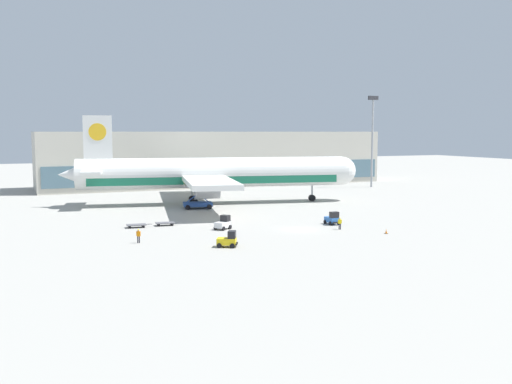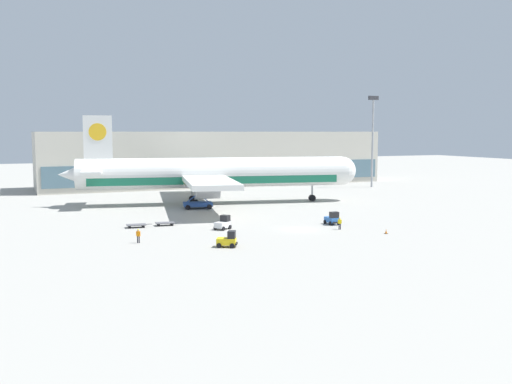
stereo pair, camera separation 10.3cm
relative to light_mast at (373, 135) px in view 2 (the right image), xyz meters
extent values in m
plane|color=#9E9B93|center=(-46.54, -48.85, -13.29)|extent=(400.00, 400.00, 0.00)
cube|color=#BCB7A8|center=(-33.97, 22.11, -6.29)|extent=(90.00, 18.00, 14.00)
cube|color=slate|center=(-33.97, 13.01, -9.44)|extent=(88.20, 0.20, 4.90)
cylinder|color=#9EA0A5|center=(0.00, 0.00, -2.33)|extent=(0.50, 0.50, 21.91)
cube|color=#333338|center=(0.00, 0.00, 9.12)|extent=(2.80, 0.50, 1.00)
cylinder|color=white|center=(-47.71, -15.88, -7.19)|extent=(52.07, 16.46, 5.80)
cube|color=#196B4C|center=(-47.71, -15.88, -8.49)|extent=(47.98, 15.49, 1.45)
sphere|color=white|center=(-22.28, -21.27, -7.19)|extent=(5.68, 5.68, 5.68)
cone|color=white|center=(-73.15, -10.48, -7.19)|extent=(7.38, 6.71, 5.51)
cube|color=white|center=(-69.08, -11.34, -0.29)|extent=(5.18, 1.51, 8.00)
cylinder|color=yellow|center=(-69.08, -11.34, 0.67)|extent=(3.24, 1.20, 3.20)
cube|color=white|center=(-70.10, -11.13, -6.61)|extent=(6.22, 13.46, 0.50)
cube|color=white|center=(-50.26, -15.34, -7.91)|extent=(17.79, 48.62, 0.90)
cylinder|color=#9EA0A5|center=(-52.35, -25.20, -9.71)|extent=(4.69, 3.61, 2.80)
cylinder|color=#9EA0A5|center=(-48.17, -5.48, -9.71)|extent=(4.69, 3.61, 2.80)
cylinder|color=#9EA0A5|center=(-28.38, -19.97, -10.64)|extent=(0.36, 0.36, 4.00)
cylinder|color=black|center=(-28.38, -19.97, -12.64)|extent=(1.46, 1.15, 1.30)
cylinder|color=#9EA0A5|center=(-52.45, -18.14, -10.64)|extent=(0.36, 0.36, 4.00)
cylinder|color=black|center=(-52.45, -18.14, -12.64)|extent=(1.46, 1.15, 1.30)
cylinder|color=#9EA0A5|center=(-51.12, -11.88, -10.64)|extent=(0.36, 0.36, 4.00)
cylinder|color=black|center=(-51.12, -11.88, -12.64)|extent=(1.46, 1.15, 1.30)
cube|color=#284C99|center=(-53.04, -21.47, -12.49)|extent=(5.71, 4.01, 0.70)
cube|color=#B2B2B7|center=(-53.04, -21.47, -9.02)|extent=(5.42, 3.81, 0.30)
cube|color=yellow|center=(-53.04, -21.47, -8.47)|extent=(5.42, 3.81, 0.08)
cube|color=#284C99|center=(-53.04, -21.47, -10.58)|extent=(4.20, 1.04, 3.25)
cube|color=#284C99|center=(-53.04, -21.47, -10.58)|extent=(4.20, 1.04, 3.25)
cylinder|color=black|center=(-50.83, -20.40, -12.84)|extent=(0.96, 0.54, 0.90)
cylinder|color=black|center=(-51.45, -23.34, -12.84)|extent=(0.96, 0.54, 0.90)
cylinder|color=black|center=(-54.64, -19.59, -12.84)|extent=(0.96, 0.54, 0.90)
cylinder|color=black|center=(-55.26, -22.53, -12.84)|extent=(0.96, 0.54, 0.90)
cube|color=yellow|center=(-60.55, -56.35, -12.59)|extent=(2.69, 2.34, 0.80)
cube|color=black|center=(-59.98, -56.66, -11.74)|extent=(1.39, 1.52, 0.90)
cube|color=black|center=(-59.47, -56.94, -12.87)|extent=(0.75, 1.18, 0.24)
cylinder|color=black|center=(-59.51, -56.12, -12.99)|extent=(0.64, 0.50, 0.60)
cylinder|color=black|center=(-60.19, -57.35, -12.99)|extent=(0.64, 0.50, 0.60)
cylinder|color=black|center=(-60.92, -55.34, -12.99)|extent=(0.64, 0.50, 0.60)
cylinder|color=black|center=(-61.59, -56.57, -12.99)|extent=(0.64, 0.50, 0.60)
cube|color=silver|center=(-56.63, -44.34, -12.59)|extent=(2.69, 2.44, 0.80)
cube|color=black|center=(-56.09, -43.98, -11.74)|extent=(1.44, 1.53, 0.90)
cube|color=black|center=(-55.61, -43.66, -12.87)|extent=(0.83, 1.14, 0.24)
cylinder|color=black|center=(-56.35, -43.32, -12.99)|extent=(0.63, 0.53, 0.60)
cylinder|color=black|center=(-55.57, -44.48, -12.99)|extent=(0.63, 0.53, 0.60)
cylinder|color=black|center=(-57.69, -44.21, -12.99)|extent=(0.63, 0.53, 0.60)
cylinder|color=black|center=(-56.92, -45.37, -12.99)|extent=(0.63, 0.53, 0.60)
cube|color=#2D66B7|center=(-39.88, -46.70, -12.59)|extent=(1.43, 2.32, 0.80)
cube|color=black|center=(-39.87, -47.35, -11.74)|extent=(1.25, 0.92, 0.90)
cube|color=black|center=(-39.86, -47.93, -12.87)|extent=(1.26, 0.18, 0.24)
cylinder|color=black|center=(-39.17, -47.50, -12.99)|extent=(0.25, 0.60, 0.60)
cylinder|color=black|center=(-40.57, -47.52, -12.99)|extent=(0.25, 0.60, 0.60)
cylinder|color=black|center=(-39.19, -45.89, -12.99)|extent=(0.25, 0.60, 0.60)
cylinder|color=black|center=(-40.59, -45.91, -12.99)|extent=(0.25, 0.60, 0.60)
cube|color=#56565B|center=(-67.70, -37.82, -12.87)|extent=(2.95, 1.79, 0.12)
cube|color=#56565B|center=(-65.86, -38.02, -12.87)|extent=(0.90, 0.18, 0.08)
cylinder|color=black|center=(-66.66, -37.29, -13.11)|extent=(0.37, 0.18, 0.36)
cylinder|color=black|center=(-66.80, -38.56, -13.11)|extent=(0.37, 0.18, 0.36)
cylinder|color=black|center=(-68.61, -37.08, -13.11)|extent=(0.37, 0.18, 0.36)
cylinder|color=black|center=(-68.74, -38.35, -13.11)|extent=(0.37, 0.18, 0.36)
cube|color=#56565B|center=(-63.38, -37.72, -12.87)|extent=(2.95, 1.79, 0.12)
cube|color=#56565B|center=(-61.54, -37.92, -12.87)|extent=(0.90, 0.18, 0.08)
cylinder|color=black|center=(-62.33, -37.19, -13.11)|extent=(0.37, 0.18, 0.36)
cylinder|color=black|center=(-62.47, -38.46, -13.11)|extent=(0.37, 0.18, 0.36)
cylinder|color=black|center=(-64.28, -36.98, -13.11)|extent=(0.37, 0.18, 0.36)
cylinder|color=black|center=(-64.42, -38.25, -13.11)|extent=(0.37, 0.18, 0.36)
cylinder|color=black|center=(-69.94, -49.50, -12.86)|extent=(0.14, 0.14, 0.86)
cylinder|color=black|center=(-69.77, -49.59, -12.86)|extent=(0.14, 0.14, 0.86)
cube|color=orange|center=(-69.86, -49.55, -12.11)|extent=(0.42, 0.37, 0.64)
cylinder|color=orange|center=(-70.07, -49.43, -12.08)|extent=(0.09, 0.09, 0.58)
cylinder|color=orange|center=(-69.65, -49.66, -12.08)|extent=(0.09, 0.09, 0.58)
sphere|color=tan|center=(-69.86, -49.55, -11.67)|extent=(0.23, 0.23, 0.23)
sphere|color=yellow|center=(-69.86, -49.55, -11.61)|extent=(0.22, 0.22, 0.22)
cylinder|color=black|center=(-41.15, -51.19, -12.87)|extent=(0.14, 0.14, 0.83)
cylinder|color=black|center=(-41.28, -51.04, -12.87)|extent=(0.14, 0.14, 0.83)
cube|color=yellow|center=(-41.21, -51.11, -12.14)|extent=(0.40, 0.42, 0.62)
cylinder|color=yellow|center=(-41.06, -51.30, -12.11)|extent=(0.09, 0.09, 0.56)
cylinder|color=yellow|center=(-41.37, -50.93, -12.11)|extent=(0.09, 0.09, 0.56)
sphere|color=#DBB28E|center=(-41.21, -51.11, -11.72)|extent=(0.22, 0.22, 0.22)
sphere|color=yellow|center=(-41.21, -51.11, -11.66)|extent=(0.21, 0.21, 0.21)
cube|color=black|center=(-37.15, -56.59, -13.27)|extent=(0.40, 0.40, 0.04)
cone|color=orange|center=(-37.15, -56.59, -12.94)|extent=(0.32, 0.32, 0.62)
cylinder|color=white|center=(-37.15, -56.59, -12.91)|extent=(0.19, 0.19, 0.09)
camera|label=1|loc=(-84.61, -120.36, 0.69)|focal=40.00mm
camera|label=2|loc=(-84.51, -120.40, 0.69)|focal=40.00mm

